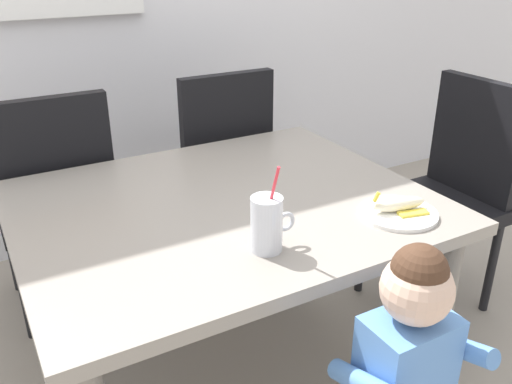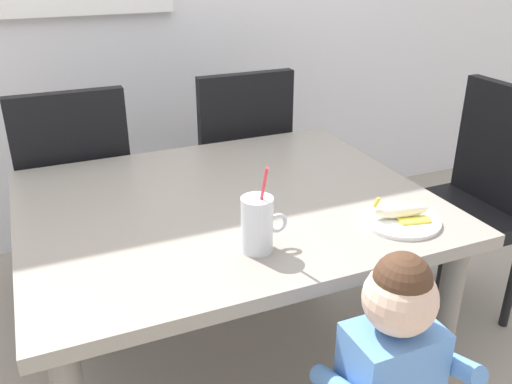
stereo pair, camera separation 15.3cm
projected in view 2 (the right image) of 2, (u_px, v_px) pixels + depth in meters
The scene contains 9 objects.
ground_plane at pixel (231, 374), 2.00m from camera, with size 24.00×24.00×0.00m, color #9E9384.
dining_table at pixel (227, 226), 1.74m from camera, with size 1.25×1.04×0.71m.
dining_chair_left at pixel (76, 187), 2.21m from camera, with size 0.44×0.45×0.96m.
dining_chair_right at pixel (237, 159), 2.49m from camera, with size 0.44×0.45×0.96m.
dining_chair_far at pixel (471, 193), 2.15m from camera, with size 0.44×0.44×0.96m.
toddler_standing at pixel (391, 368), 1.29m from camera, with size 0.33×0.24×0.84m.
milk_cup at pixel (258, 227), 1.40m from camera, with size 0.13×0.09×0.25m.
snack_plate at pixel (400, 220), 1.56m from camera, with size 0.23×0.23×0.01m, color white.
peeled_banana at pixel (401, 211), 1.56m from camera, with size 0.18×0.12×0.07m.
Camera 2 is at (-0.52, -1.45, 1.44)m, focal length 38.10 mm.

